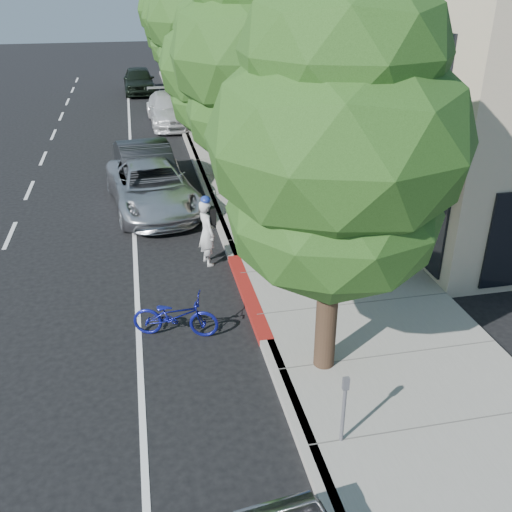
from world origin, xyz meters
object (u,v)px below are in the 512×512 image
object	(u,v)px
white_pickup	(170,109)
street_tree_3	(201,22)
dark_sedan	(147,169)
pedestrian	(289,154)
street_tree_5	(178,12)
street_tree_1	(259,59)
cyclist	(207,233)
silver_suv	(152,187)
dark_suv_far	(139,80)
street_tree_0	(338,145)
street_tree_2	(223,68)
street_tree_4	(188,19)
bicycle	(175,316)

from	to	relation	value
white_pickup	street_tree_3	bearing A→B (deg)	-67.13
dark_sedan	pedestrian	xyz separation A→B (m)	(5.17, 0.14, 0.17)
pedestrian	street_tree_3	bearing A→B (deg)	-77.89
street_tree_5	white_pickup	world-z (taller)	street_tree_5
street_tree_1	dark_sedan	bearing A→B (deg)	120.44
cyclist	white_pickup	xyz separation A→B (m)	(0.20, 15.94, -0.12)
street_tree_5	silver_suv	size ratio (longest dim) A/B	1.46
silver_suv	dark_suv_far	xyz separation A→B (m)	(0.10, 20.67, 0.05)
silver_suv	dark_sedan	distance (m)	1.72
cyclist	dark_suv_far	size ratio (longest dim) A/B	0.38
street_tree_0	street_tree_3	size ratio (longest dim) A/B	0.89
street_tree_5	pedestrian	bearing A→B (deg)	-83.25
street_tree_5	white_pickup	xyz separation A→B (m)	(-1.40, -9.06, -4.06)
street_tree_5	dark_sedan	size ratio (longest dim) A/B	1.57
cyclist	pedestrian	world-z (taller)	pedestrian
white_pickup	pedestrian	distance (m)	10.45
dark_sedan	dark_suv_far	xyz separation A→B (m)	(0.20, 18.96, -0.03)
dark_sedan	street_tree_5	bearing A→B (deg)	74.27
street_tree_1	street_tree_2	distance (m)	6.09
street_tree_2	dark_sedan	size ratio (longest dim) A/B	1.32
street_tree_1	dark_sedan	xyz separation A→B (m)	(-2.94, 5.00, -4.21)
street_tree_0	dark_sedan	size ratio (longest dim) A/B	1.43
street_tree_3	white_pickup	bearing A→B (deg)	115.47
cyclist	street_tree_2	bearing A→B (deg)	-27.57
street_tree_4	white_pickup	xyz separation A→B (m)	(-1.40, -3.06, -4.00)
street_tree_1	dark_suv_far	size ratio (longest dim) A/B	1.70
street_tree_3	bicycle	world-z (taller)	street_tree_3
street_tree_4	street_tree_5	world-z (taller)	street_tree_5
street_tree_4	white_pickup	size ratio (longest dim) A/B	1.48
street_tree_3	bicycle	bearing A→B (deg)	-99.46
street_tree_5	bicycle	xyz separation A→B (m)	(-2.70, -28.20, -4.35)
street_tree_2	street_tree_0	bearing A→B (deg)	-90.00
cyclist	bicycle	xyz separation A→B (m)	(-1.10, -3.20, -0.41)
street_tree_4	dark_sedan	distance (m)	13.90
street_tree_0	street_tree_2	size ratio (longest dim) A/B	1.08
street_tree_5	cyclist	xyz separation A→B (m)	(-1.60, -25.00, -3.93)
street_tree_1	cyclist	world-z (taller)	street_tree_1
street_tree_1	street_tree_4	bearing A→B (deg)	90.00
street_tree_1	pedestrian	bearing A→B (deg)	66.54
white_pickup	pedestrian	world-z (taller)	pedestrian
bicycle	dark_sedan	xyz separation A→B (m)	(-0.24, 9.20, 0.35)
street_tree_0	bicycle	bearing A→B (deg)	146.38
cyclist	street_tree_0	bearing A→B (deg)	-176.95
street_tree_3	pedestrian	bearing A→B (deg)	-71.98
street_tree_3	street_tree_2	bearing A→B (deg)	-90.00
street_tree_4	bicycle	world-z (taller)	street_tree_4
cyclist	dark_suv_far	bearing A→B (deg)	-12.09
street_tree_4	silver_suv	size ratio (longest dim) A/B	1.44
bicycle	street_tree_5	bearing A→B (deg)	10.71
white_pickup	street_tree_1	bearing A→B (deg)	-87.24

